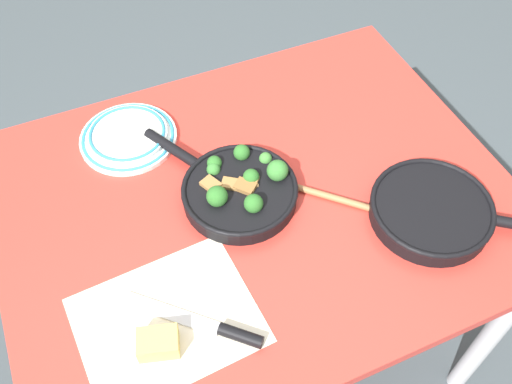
% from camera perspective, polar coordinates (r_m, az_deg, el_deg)
% --- Properties ---
extents(ground_plane, '(14.00, 14.00, 0.00)m').
position_cam_1_polar(ground_plane, '(1.89, 0.00, -14.16)').
color(ground_plane, '#424C51').
extents(dining_table_red, '(1.12, 0.88, 0.73)m').
position_cam_1_polar(dining_table_red, '(1.33, 0.00, -2.80)').
color(dining_table_red, red).
rests_on(dining_table_red, ground_plane).
extents(skillet_broccoli, '(0.27, 0.38, 0.08)m').
position_cam_1_polar(skillet_broccoli, '(1.24, -1.76, 0.30)').
color(skillet_broccoli, black).
rests_on(skillet_broccoli, dining_table_red).
extents(skillet_eggs, '(0.35, 0.30, 0.04)m').
position_cam_1_polar(skillet_eggs, '(1.27, 17.25, -1.76)').
color(skillet_eggs, black).
rests_on(skillet_eggs, dining_table_red).
extents(wooden_spoon, '(0.30, 0.30, 0.02)m').
position_cam_1_polar(wooden_spoon, '(1.26, 10.56, -1.37)').
color(wooden_spoon, '#996B42').
rests_on(wooden_spoon, dining_table_red).
extents(parchment_sheet, '(0.35, 0.28, 0.00)m').
position_cam_1_polar(parchment_sheet, '(1.12, -8.89, -12.54)').
color(parchment_sheet, silver).
rests_on(parchment_sheet, dining_table_red).
extents(grater_knife, '(0.22, 0.21, 0.02)m').
position_cam_1_polar(grater_knife, '(1.09, -4.40, -13.27)').
color(grater_knife, silver).
rests_on(grater_knife, dining_table_red).
extents(cheese_block, '(0.09, 0.07, 0.04)m').
position_cam_1_polar(cheese_block, '(1.08, -9.76, -14.69)').
color(cheese_block, '#E0C15B').
rests_on(cheese_block, dining_table_red).
extents(dinner_plate_stack, '(0.23, 0.23, 0.03)m').
position_cam_1_polar(dinner_plate_stack, '(1.40, -12.68, 5.47)').
color(dinner_plate_stack, white).
rests_on(dinner_plate_stack, dining_table_red).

